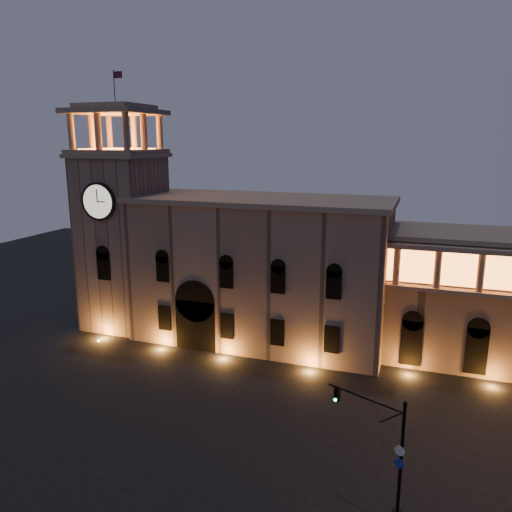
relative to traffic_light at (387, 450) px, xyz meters
name	(u,v)px	position (x,y,z in m)	size (l,w,h in m)	color
ground	(199,437)	(-15.27, 3.32, -4.32)	(160.00, 160.00, 0.00)	black
government_building	(260,270)	(-17.35, 25.25, 4.45)	(30.80, 12.80, 17.60)	#8C6E5B
clock_tower	(123,232)	(-35.77, 24.29, 8.18)	(9.80, 9.80, 32.40)	#8C6E5B
traffic_light	(387,450)	(0.00, 0.00, 0.00)	(5.55, 2.63, 8.22)	black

